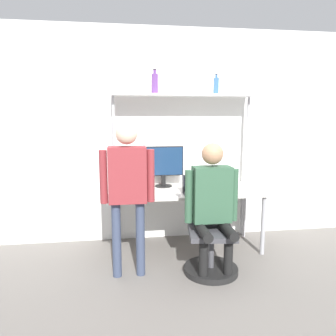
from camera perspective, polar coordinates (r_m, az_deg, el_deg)
ground_plane at (r=3.82m, az=4.30°, el=-15.91°), size 12.00×12.00×0.00m
wall_back at (r=4.28m, az=2.08°, el=5.59°), size 8.00×0.06×2.70m
desk at (r=3.98m, az=3.12°, el=-4.72°), size 1.82×0.78×0.73m
shelf_unit at (r=4.09m, az=2.59°, el=9.08°), size 1.73×0.30×1.87m
monitor at (r=4.09m, az=-0.81°, el=0.68°), size 0.50×0.21×0.51m
laptop at (r=3.77m, az=4.91°, el=-3.54°), size 0.31×0.21×0.21m
cell_phone at (r=3.80m, az=8.93°, el=-4.35°), size 0.07×0.15×0.01m
office_chair at (r=3.53m, az=7.45°, el=-13.26°), size 0.56×0.56×0.91m
person_seated at (r=3.32m, az=7.77°, el=-5.32°), size 0.55×0.47×1.35m
person_standing at (r=3.22m, az=-7.08°, el=-2.38°), size 0.53×0.21×1.55m
bottle_blue at (r=4.20m, az=8.39°, el=14.00°), size 0.07×0.07×0.25m
bottle_purple at (r=4.05m, az=-2.32°, el=14.54°), size 0.08×0.08×0.29m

